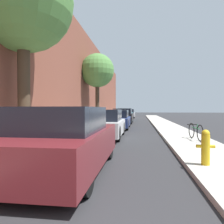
% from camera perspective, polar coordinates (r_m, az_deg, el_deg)
% --- Properties ---
extents(ground_plane, '(120.00, 120.00, 0.00)m').
position_cam_1_polar(ground_plane, '(15.38, 4.51, -4.42)').
color(ground_plane, '#28282B').
extents(sidewalk_left, '(2.00, 52.00, 0.12)m').
position_cam_1_polar(sidewalk_left, '(15.80, -6.08, -4.07)').
color(sidewalk_left, '#ADA89E').
rests_on(sidewalk_left, ground).
extents(sidewalk_right, '(2.00, 52.00, 0.12)m').
position_cam_1_polar(sidewalk_right, '(15.50, 15.31, -4.19)').
color(sidewalk_right, '#ADA89E').
rests_on(sidewalk_right, ground).
extents(building_facade_left, '(0.70, 52.00, 8.09)m').
position_cam_1_polar(building_facade_left, '(16.31, -10.79, 10.12)').
color(building_facade_left, brown).
rests_on(building_facade_left, ground).
extents(parked_car_maroon, '(1.89, 4.23, 1.48)m').
position_cam_1_polar(parked_car_maroon, '(5.02, -12.98, -7.55)').
color(parked_car_maroon, black).
rests_on(parked_car_maroon, ground).
extents(parked_car_white, '(1.76, 3.95, 1.39)m').
position_cam_1_polar(parked_car_white, '(10.49, -1.99, -3.33)').
color(parked_car_white, black).
rests_on(parked_car_white, ground).
extents(parked_car_navy, '(1.83, 4.14, 1.33)m').
position_cam_1_polar(parked_car_navy, '(15.25, 1.25, -2.05)').
color(parked_car_navy, black).
rests_on(parked_car_navy, ground).
extents(parked_car_black, '(1.88, 4.25, 1.43)m').
position_cam_1_polar(parked_car_black, '(20.71, 2.94, -1.11)').
color(parked_car_black, black).
rests_on(parked_car_black, ground).
extents(parked_car_teal, '(1.75, 4.47, 1.44)m').
position_cam_1_polar(parked_car_teal, '(26.11, 3.61, -0.68)').
color(parked_car_teal, black).
rests_on(parked_car_teal, ground).
extents(parked_car_silver, '(1.84, 4.48, 1.33)m').
position_cam_1_polar(parked_car_silver, '(32.19, 4.49, -0.47)').
color(parked_car_silver, black).
rests_on(parked_car_silver, ground).
extents(street_tree_near, '(3.55, 3.55, 6.91)m').
position_cam_1_polar(street_tree_near, '(9.02, -22.80, 25.49)').
color(street_tree_near, '#423323').
rests_on(street_tree_near, sidewalk_left).
extents(street_tree_far, '(2.86, 2.86, 5.99)m').
position_cam_1_polar(street_tree_far, '(18.36, -3.97, 10.96)').
color(street_tree_far, '#423323').
rests_on(street_tree_far, sidewalk_left).
extents(fire_hydrant, '(0.42, 0.19, 0.83)m').
position_cam_1_polar(fire_hydrant, '(5.50, 23.91, -8.57)').
color(fire_hydrant, gold).
rests_on(fire_hydrant, sidewalk_right).
extents(bicycle, '(0.44, 1.65, 0.68)m').
position_cam_1_polar(bicycle, '(9.72, 21.59, -4.88)').
color(bicycle, black).
rests_on(bicycle, sidewalk_right).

